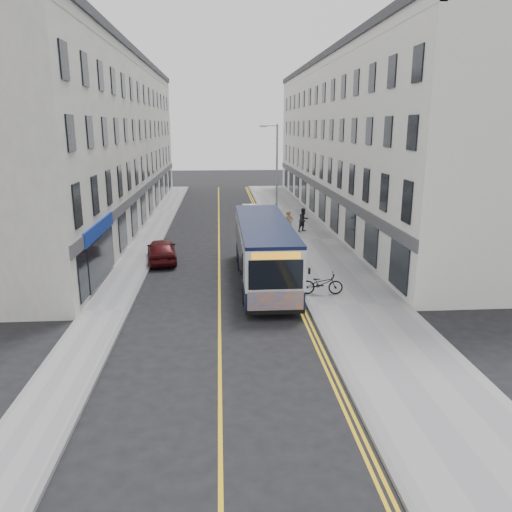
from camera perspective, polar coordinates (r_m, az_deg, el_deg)
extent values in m
plane|color=black|center=(23.38, -4.21, -5.10)|extent=(140.00, 140.00, 0.00)
cube|color=gray|center=(35.44, 5.90, 1.84)|extent=(4.50, 64.00, 0.12)
cube|color=gray|center=(35.27, -12.41, 1.50)|extent=(2.00, 64.00, 0.12)
cube|color=slate|center=(35.12, 2.28, 1.79)|extent=(0.18, 64.00, 0.13)
cube|color=slate|center=(35.14, -10.80, 1.55)|extent=(0.18, 64.00, 0.13)
cube|color=yellow|center=(34.91, -4.26, 1.58)|extent=(0.12, 64.00, 0.01)
cube|color=yellow|center=(35.08, 1.55, 1.68)|extent=(0.10, 64.00, 0.01)
cube|color=yellow|center=(35.10, 1.88, 1.69)|extent=(0.10, 64.00, 0.01)
cube|color=white|center=(44.51, 10.91, 12.64)|extent=(6.00, 46.00, 13.00)
cube|color=silver|center=(43.98, -16.53, 12.29)|extent=(6.00, 46.00, 13.00)
cylinder|color=#979A9F|center=(36.46, 2.39, 8.54)|extent=(0.14, 0.14, 8.00)
cylinder|color=#979A9F|center=(36.19, 1.64, 14.69)|extent=(1.00, 0.08, 0.08)
cube|color=#979A9F|center=(36.14, 0.83, 14.62)|extent=(0.50, 0.18, 0.12)
cube|color=black|center=(25.83, 0.90, -1.28)|extent=(2.48, 10.92, 0.89)
cube|color=#B6B9BD|center=(25.50, 0.91, 1.62)|extent=(2.48, 10.92, 1.79)
cube|color=black|center=(25.30, 0.92, 3.76)|extent=(2.50, 10.92, 0.16)
cube|color=black|center=(26.04, -1.97, 1.44)|extent=(0.04, 8.53, 1.14)
cube|color=black|center=(26.26, 3.53, 1.53)|extent=(0.04, 8.53, 1.14)
cube|color=black|center=(20.26, 2.28, -2.16)|extent=(2.23, 0.04, 1.24)
cube|color=orange|center=(20.63, 2.25, -5.33)|extent=(2.33, 0.04, 0.94)
cube|color=orange|center=(20.03, 2.31, 0.01)|extent=(1.98, 0.04, 0.28)
cylinder|color=black|center=(22.73, -1.20, -4.32)|extent=(0.28, 0.99, 0.99)
cylinder|color=black|center=(22.95, 4.42, -4.18)|extent=(0.28, 0.99, 0.99)
cylinder|color=black|center=(27.94, -1.79, -0.68)|extent=(0.28, 0.99, 0.99)
cylinder|color=black|center=(28.12, 2.78, -0.59)|extent=(0.28, 0.99, 0.99)
cylinder|color=black|center=(29.67, -1.94, 0.23)|extent=(0.28, 0.99, 0.99)
cylinder|color=black|center=(29.83, 2.36, 0.31)|extent=(0.28, 0.99, 0.99)
imported|color=black|center=(23.85, 7.50, -3.14)|extent=(2.07, 0.88, 1.06)
imported|color=olive|center=(35.95, 3.77, 3.69)|extent=(0.78, 0.61, 1.87)
imported|color=black|center=(37.87, 5.46, 4.14)|extent=(1.09, 1.02, 1.77)
imported|color=white|center=(43.52, -0.70, 5.06)|extent=(1.42, 3.78, 1.23)
imported|color=#460B0E|center=(30.19, -10.73, 0.65)|extent=(2.23, 4.34, 1.41)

